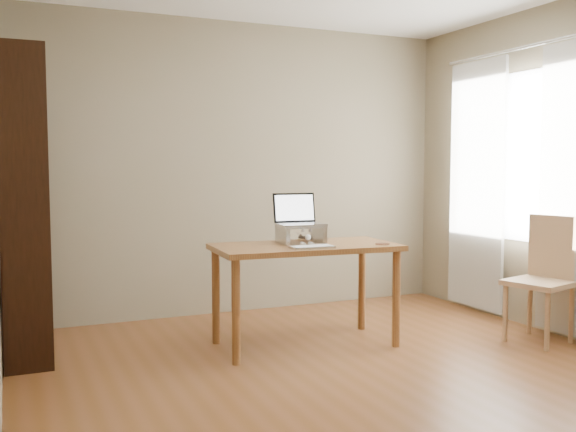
# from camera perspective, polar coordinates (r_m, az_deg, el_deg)

# --- Properties ---
(room) EXTENTS (4.04, 4.54, 2.64)m
(room) POSITION_cam_1_polar(r_m,az_deg,el_deg) (3.79, 7.62, 4.09)
(room) COLOR brown
(room) RESTS_ON ground
(bookshelf) EXTENTS (0.30, 0.90, 2.10)m
(bookshelf) POSITION_cam_1_polar(r_m,az_deg,el_deg) (4.78, -22.44, 0.84)
(bookshelf) COLOR black
(bookshelf) RESTS_ON ground
(curtains) EXTENTS (0.03, 1.90, 2.25)m
(curtains) POSITION_cam_1_polar(r_m,az_deg,el_deg) (5.58, 20.06, 2.63)
(curtains) COLOR white
(curtains) RESTS_ON ground
(desk) EXTENTS (1.37, 0.74, 0.75)m
(desk) POSITION_cam_1_polar(r_m,az_deg,el_deg) (4.72, 1.55, -3.79)
(desk) COLOR brown
(desk) RESTS_ON ground
(laptop_stand) EXTENTS (0.32, 0.25, 0.13)m
(laptop_stand) POSITION_cam_1_polar(r_m,az_deg,el_deg) (4.76, 1.14, -1.45)
(laptop_stand) COLOR silver
(laptop_stand) RESTS_ON desk
(laptop) EXTENTS (0.35, 0.30, 0.24)m
(laptop) POSITION_cam_1_polar(r_m,az_deg,el_deg) (4.81, 0.85, -0.09)
(laptop) COLOR silver
(laptop) RESTS_ON laptop_stand
(keyboard) EXTENTS (0.31, 0.14, 0.02)m
(keyboard) POSITION_cam_1_polar(r_m,az_deg,el_deg) (4.48, 2.17, -2.77)
(keyboard) COLOR silver
(keyboard) RESTS_ON desk
(coaster) EXTENTS (0.11, 0.11, 0.01)m
(coaster) POSITION_cam_1_polar(r_m,az_deg,el_deg) (4.76, 8.39, -2.47)
(coaster) COLOR brown
(coaster) RESTS_ON desk
(cat) EXTENTS (0.23, 0.47, 0.14)m
(cat) POSITION_cam_1_polar(r_m,az_deg,el_deg) (4.80, 1.06, -1.68)
(cat) COLOR #4D463C
(cat) RESTS_ON desk
(chair) EXTENTS (0.51, 0.51, 0.95)m
(chair) POSITION_cam_1_polar(r_m,az_deg,el_deg) (5.22, 22.01, -4.81)
(chair) COLOR #AA7C5C
(chair) RESTS_ON ground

